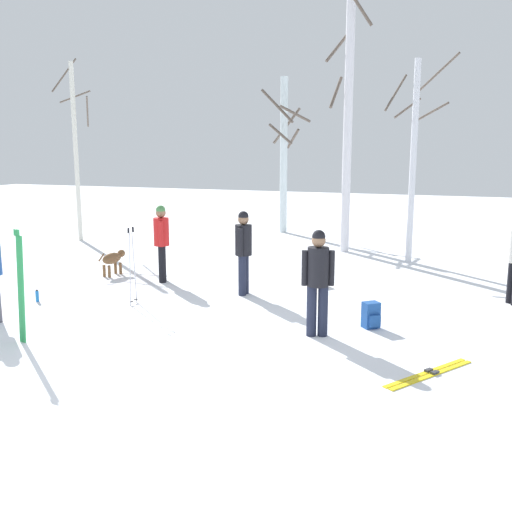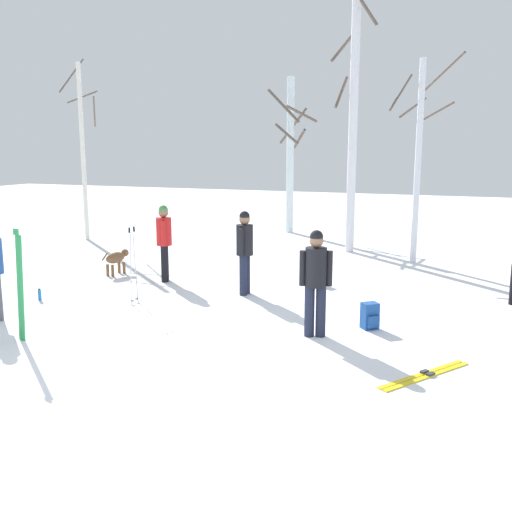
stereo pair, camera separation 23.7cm
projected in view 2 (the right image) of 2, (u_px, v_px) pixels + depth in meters
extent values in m
plane|color=white|center=(169.00, 350.00, 8.63)|extent=(60.00, 60.00, 0.00)
cylinder|color=black|center=(165.00, 262.00, 13.08)|extent=(0.16, 0.16, 0.82)
cylinder|color=black|center=(165.00, 264.00, 12.90)|extent=(0.16, 0.16, 0.82)
cylinder|color=red|center=(164.00, 231.00, 12.86)|extent=(0.34, 0.34, 0.62)
sphere|color=#997051|center=(163.00, 213.00, 12.78)|extent=(0.22, 0.22, 0.22)
sphere|color=#4C8C4C|center=(163.00, 210.00, 12.77)|extent=(0.21, 0.21, 0.21)
cylinder|color=red|center=(165.00, 231.00, 13.06)|extent=(0.10, 0.10, 0.56)
cylinder|color=red|center=(163.00, 234.00, 12.65)|extent=(0.10, 0.10, 0.56)
cylinder|color=#1E2338|center=(321.00, 311.00, 9.20)|extent=(0.16, 0.16, 0.82)
cylinder|color=#1E2338|center=(309.00, 311.00, 9.21)|extent=(0.16, 0.16, 0.82)
cylinder|color=black|center=(316.00, 267.00, 9.07)|extent=(0.34, 0.34, 0.62)
sphere|color=#997051|center=(316.00, 241.00, 8.99)|extent=(0.22, 0.22, 0.22)
sphere|color=black|center=(317.00, 237.00, 8.98)|extent=(0.21, 0.21, 0.21)
cylinder|color=black|center=(329.00, 268.00, 9.06)|extent=(0.10, 0.10, 0.56)
cylinder|color=black|center=(302.00, 268.00, 9.08)|extent=(0.10, 0.10, 0.56)
cylinder|color=#1E2338|center=(243.00, 276.00, 11.74)|extent=(0.16, 0.16, 0.82)
cylinder|color=#1E2338|center=(246.00, 274.00, 11.91)|extent=(0.16, 0.16, 0.82)
cylinder|color=black|center=(245.00, 240.00, 11.69)|extent=(0.34, 0.34, 0.62)
sphere|color=#997051|center=(245.00, 219.00, 11.61)|extent=(0.22, 0.22, 0.22)
sphere|color=black|center=(245.00, 216.00, 11.60)|extent=(0.21, 0.21, 0.21)
cylinder|color=black|center=(241.00, 242.00, 11.50)|extent=(0.10, 0.10, 0.56)
cylinder|color=black|center=(248.00, 239.00, 11.89)|extent=(0.10, 0.10, 0.56)
ellipsoid|color=brown|center=(115.00, 258.00, 13.62)|extent=(0.30, 0.62, 0.26)
sphere|color=brown|center=(125.00, 253.00, 13.90)|extent=(0.18, 0.18, 0.18)
ellipsoid|color=brown|center=(127.00, 253.00, 13.96)|extent=(0.07, 0.11, 0.06)
cylinder|color=brown|center=(105.00, 257.00, 13.30)|extent=(0.06, 0.19, 0.17)
cylinder|color=brown|center=(119.00, 267.00, 13.88)|extent=(0.07, 0.07, 0.28)
cylinder|color=brown|center=(124.00, 268.00, 13.80)|extent=(0.07, 0.07, 0.28)
cylinder|color=brown|center=(108.00, 270.00, 13.54)|extent=(0.07, 0.07, 0.28)
cylinder|color=brown|center=(113.00, 271.00, 13.47)|extent=(0.07, 0.07, 0.28)
cube|color=green|center=(22.00, 289.00, 8.87)|extent=(0.16, 0.04, 1.68)
cube|color=green|center=(17.00, 232.00, 8.71)|extent=(0.06, 0.03, 0.10)
cube|color=green|center=(19.00, 288.00, 8.90)|extent=(0.16, 0.04, 1.68)
cube|color=green|center=(15.00, 232.00, 8.74)|extent=(0.06, 0.03, 0.10)
cube|color=yellow|center=(428.00, 376.00, 7.63)|extent=(0.98, 1.41, 0.02)
cube|color=#333338|center=(430.00, 374.00, 7.66)|extent=(0.12, 0.13, 0.03)
cube|color=yellow|center=(422.00, 374.00, 7.71)|extent=(0.98, 1.41, 0.02)
cube|color=#333338|center=(424.00, 372.00, 7.74)|extent=(0.12, 0.13, 0.03)
cylinder|color=#B2B2BC|center=(135.00, 267.00, 11.14)|extent=(0.02, 0.10, 1.39)
cylinder|color=black|center=(134.00, 229.00, 11.00)|extent=(0.04, 0.04, 0.10)
cylinder|color=black|center=(137.00, 299.00, 11.26)|extent=(0.07, 0.07, 0.01)
cylinder|color=#B2B2BC|center=(131.00, 269.00, 11.00)|extent=(0.02, 0.10, 1.39)
cylinder|color=black|center=(129.00, 230.00, 10.86)|extent=(0.04, 0.04, 0.10)
cylinder|color=black|center=(132.00, 301.00, 11.12)|extent=(0.07, 0.07, 0.01)
cube|color=#1E4C99|center=(370.00, 316.00, 9.63)|extent=(0.33, 0.32, 0.44)
cube|color=#1E4C99|center=(374.00, 322.00, 9.52)|extent=(0.19, 0.17, 0.20)
cube|color=black|center=(362.00, 314.00, 9.71)|extent=(0.04, 0.04, 0.37)
cube|color=black|center=(370.00, 313.00, 9.76)|extent=(0.04, 0.04, 0.37)
cube|color=#99591E|center=(314.00, 274.00, 12.81)|extent=(0.33, 0.31, 0.44)
cube|color=#99591E|center=(310.00, 277.00, 12.75)|extent=(0.20, 0.16, 0.20)
cube|color=black|center=(316.00, 272.00, 12.93)|extent=(0.04, 0.04, 0.37)
cube|color=black|center=(320.00, 273.00, 12.82)|extent=(0.04, 0.04, 0.37)
cylinder|color=#1E72BF|center=(40.00, 295.00, 11.41)|extent=(0.07, 0.07, 0.22)
cylinder|color=black|center=(39.00, 289.00, 11.39)|extent=(0.04, 0.04, 0.02)
cylinder|color=silver|center=(83.00, 153.00, 18.33)|extent=(0.14, 0.14, 5.54)
cylinder|color=brown|center=(71.00, 76.00, 18.18)|extent=(0.40, 0.86, 1.10)
cylinder|color=brown|center=(82.00, 97.00, 18.46)|extent=(0.88, 0.50, 0.42)
cylinder|color=brown|center=(94.00, 112.00, 18.19)|extent=(0.55, 0.73, 0.90)
cylinder|color=silver|center=(290.00, 156.00, 19.96)|extent=(0.25, 0.25, 5.30)
cylinder|color=brown|center=(300.00, 139.00, 20.00)|extent=(0.62, 0.61, 0.67)
cylinder|color=brown|center=(287.00, 134.00, 19.46)|extent=(0.85, 0.09, 0.71)
cylinder|color=brown|center=(293.00, 126.00, 20.20)|extent=(0.99, 0.18, 1.24)
cylinder|color=brown|center=(302.00, 114.00, 19.19)|extent=(0.82, 1.09, 0.54)
cylinder|color=brown|center=(284.00, 106.00, 19.16)|extent=(1.19, 0.23, 1.14)
cylinder|color=silver|center=(353.00, 130.00, 16.05)|extent=(0.24, 0.24, 6.85)
cylinder|color=brown|center=(345.00, 44.00, 16.00)|extent=(0.68, 0.80, 1.02)
cylinder|color=brown|center=(341.00, 92.00, 16.04)|extent=(0.22, 0.82, 0.91)
cylinder|color=brown|center=(362.00, 1.00, 15.01)|extent=(0.87, 0.52, 1.20)
cylinder|color=silver|center=(418.00, 163.00, 14.64)|extent=(0.16, 0.16, 5.13)
cylinder|color=brown|center=(401.00, 92.00, 14.66)|extent=(0.43, 1.10, 0.99)
cylinder|color=brown|center=(436.00, 112.00, 14.69)|extent=(0.93, 0.72, 0.49)
cylinder|color=brown|center=(413.00, 108.00, 14.73)|extent=(0.63, 0.52, 0.53)
cylinder|color=brown|center=(444.00, 72.00, 14.50)|extent=(1.03, 1.00, 0.82)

